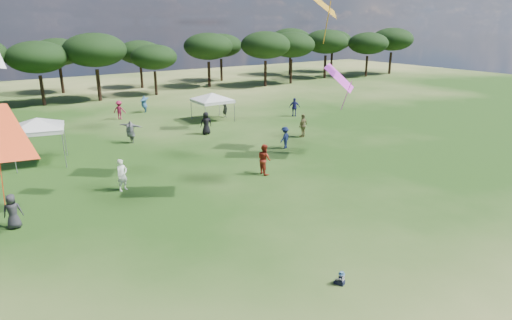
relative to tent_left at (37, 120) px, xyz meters
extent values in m
cylinder|color=black|center=(3.42, 22.09, -1.27)|extent=(0.37, 0.37, 3.21)
ellipsoid|color=black|center=(3.42, 22.09, 2.26)|extent=(6.24, 6.24, 3.36)
cylinder|color=black|center=(9.25, 21.64, -1.10)|extent=(0.41, 0.41, 3.56)
ellipsoid|color=black|center=(9.25, 21.64, 2.81)|extent=(6.91, 6.91, 3.73)
cylinder|color=black|center=(16.19, 21.97, -1.44)|extent=(0.33, 0.33, 2.88)
ellipsoid|color=black|center=(16.19, 21.97, 1.73)|extent=(5.60, 5.60, 3.02)
cylinder|color=black|center=(24.95, 24.44, -1.16)|extent=(0.39, 0.39, 3.44)
ellipsoid|color=black|center=(24.95, 24.44, 2.63)|extent=(6.69, 6.69, 3.60)
cylinder|color=black|center=(31.76, 20.52, -1.11)|extent=(0.40, 0.40, 3.53)
ellipsoid|color=black|center=(31.76, 20.52, 2.78)|extent=(6.86, 6.86, 3.70)
cylinder|color=black|center=(36.64, 20.92, -1.14)|extent=(0.40, 0.40, 3.47)
ellipsoid|color=black|center=(36.64, 20.92, 2.67)|extent=(6.74, 6.74, 3.63)
cylinder|color=black|center=(45.22, 22.92, -1.09)|extent=(0.41, 0.41, 3.57)
ellipsoid|color=black|center=(45.22, 22.92, 2.84)|extent=(6.94, 6.94, 3.74)
cylinder|color=black|center=(52.33, 20.58, -1.20)|extent=(0.38, 0.38, 3.35)
ellipsoid|color=black|center=(52.33, 20.58, 2.49)|extent=(6.51, 6.51, 3.51)
cylinder|color=black|center=(58.83, 21.08, -1.05)|extent=(0.42, 0.42, 3.66)
ellipsoid|color=black|center=(58.83, 21.08, 2.98)|extent=(7.10, 7.10, 3.83)
cylinder|color=black|center=(6.82, 29.99, -1.28)|extent=(0.37, 0.37, 3.20)
ellipsoid|color=black|center=(6.82, 29.99, 2.24)|extent=(6.21, 6.21, 3.35)
cylinder|color=black|center=(16.82, 28.80, -1.38)|extent=(0.34, 0.34, 2.99)
ellipsoid|color=black|center=(16.82, 28.80, 1.91)|extent=(5.81, 5.81, 3.13)
cylinder|color=black|center=(29.61, 29.21, -1.22)|extent=(0.38, 0.38, 3.31)
ellipsoid|color=black|center=(29.61, 29.21, 2.42)|extent=(6.43, 6.43, 3.47)
cylinder|color=black|center=(43.30, 29.58, -1.06)|extent=(0.42, 0.42, 3.64)
ellipsoid|color=black|center=(43.30, 29.58, 2.94)|extent=(7.06, 7.06, 3.81)
cylinder|color=black|center=(52.39, 28.97, -1.15)|extent=(0.40, 0.40, 3.46)
ellipsoid|color=black|center=(52.39, 28.97, 2.66)|extent=(6.72, 6.72, 3.62)
cylinder|color=gray|center=(-1.62, -1.06, -1.71)|extent=(0.06, 0.06, 2.33)
cylinder|color=gray|center=(1.06, -1.62, -1.71)|extent=(0.06, 0.06, 2.33)
cylinder|color=gray|center=(-1.06, 1.62, -1.71)|extent=(0.06, 0.06, 2.33)
cylinder|color=gray|center=(1.62, 1.06, -1.71)|extent=(0.06, 0.06, 2.33)
cube|color=silver|center=(0.00, 0.00, -0.60)|extent=(3.43, 3.43, 0.25)
pyramid|color=silver|center=(0.00, 0.00, 0.13)|extent=(5.77, 5.77, 0.60)
cylinder|color=gray|center=(13.60, 3.76, -1.94)|extent=(0.06, 0.06, 1.87)
cylinder|color=gray|center=(16.52, 3.71, -1.94)|extent=(0.06, 0.06, 1.87)
cylinder|color=gray|center=(13.65, 6.68, -1.94)|extent=(0.06, 0.06, 1.87)
cylinder|color=gray|center=(16.57, 6.63, -1.94)|extent=(0.06, 0.06, 1.87)
cube|color=silver|center=(15.09, 5.20, -1.05)|extent=(3.14, 3.14, 0.25)
pyramid|color=silver|center=(15.09, 5.20, -0.33)|extent=(6.28, 6.28, 0.60)
cube|color=black|center=(6.35, -20.23, -2.80)|extent=(0.27, 0.27, 0.16)
cube|color=black|center=(6.23, -20.11, -2.84)|extent=(0.14, 0.20, 0.08)
cube|color=black|center=(6.36, -20.06, -2.84)|extent=(0.14, 0.20, 0.08)
cube|color=white|center=(6.35, -20.23, -2.63)|extent=(0.23, 0.20, 0.21)
cylinder|color=white|center=(6.21, -20.22, -2.63)|extent=(0.13, 0.21, 0.13)
cylinder|color=white|center=(6.44, -20.13, -2.63)|extent=(0.13, 0.21, 0.13)
sphere|color=#E0B293|center=(6.35, -20.23, -2.49)|extent=(0.14, 0.14, 0.14)
cone|color=#4D8AB3|center=(6.35, -20.23, -2.45)|extent=(0.23, 0.23, 0.02)
cylinder|color=#4D8AB3|center=(6.35, -20.23, -2.42)|extent=(0.15, 0.15, 0.06)
imported|color=#56555B|center=(6.28, 1.70, -2.03)|extent=(1.60, 2.05, 1.69)
imported|color=navy|center=(22.45, 2.40, -1.99)|extent=(1.11, 0.91, 1.77)
imported|color=#2F2F34|center=(16.74, 5.80, -2.03)|extent=(0.47, 0.66, 1.69)
imported|color=black|center=(12.18, 0.93, -1.97)|extent=(1.01, 0.80, 1.82)
imported|color=#2A2A2F|center=(-2.51, -9.12, -2.09)|extent=(0.88, 0.69, 1.58)
imported|color=#968652|center=(18.11, -4.08, -1.96)|extent=(1.16, 0.76, 1.84)
imported|color=navy|center=(14.98, -5.81, -2.09)|extent=(1.17, 0.93, 1.58)
imported|color=#2A527E|center=(11.16, 12.31, -2.04)|extent=(1.80, 1.89, 1.67)
imported|color=#9D1A40|center=(8.12, 10.47, -2.00)|extent=(1.29, 1.21, 1.75)
imported|color=maroon|center=(10.64, -9.45, -1.96)|extent=(0.74, 0.93, 1.83)
imported|color=white|center=(2.83, -7.37, -2.00)|extent=(0.74, 0.62, 1.75)
plane|color=orange|center=(11.00, -13.22, 6.69)|extent=(2.77, 2.39, 1.73)
plane|color=#E739DA|center=(16.80, -9.04, 2.34)|extent=(2.98, 2.64, 1.77)
camera|label=1|loc=(-3.19, -29.15, 5.75)|focal=30.00mm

